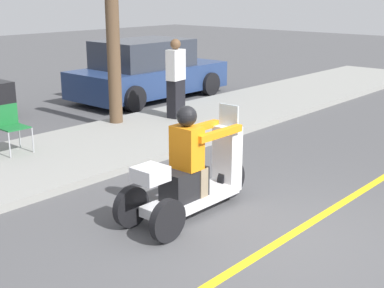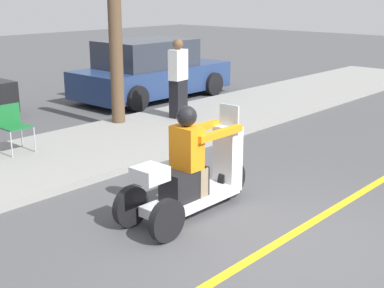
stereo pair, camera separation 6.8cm
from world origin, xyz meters
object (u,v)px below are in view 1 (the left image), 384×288
Objects in this scene: folding_chair_set_back at (10,124)px; parked_car_lot_left at (148,71)px; tree_trunk at (114,61)px; spectator_end_of_line at (176,80)px; motorcycle_trike at (193,176)px.

parked_car_lot_left is (5.34, 2.12, 0.12)m from folding_chair_set_back.
tree_trunk reaches higher than folding_chair_set_back.
folding_chair_set_back is (-3.83, 0.34, -0.33)m from spectator_end_of_line.
parked_car_lot_left is at bearing 58.47° from spectator_end_of_line.
parked_car_lot_left is 3.32m from tree_trunk.
parked_car_lot_left is at bearing 50.30° from motorcycle_trike.
spectator_end_of_line is at bearing -5.06° from folding_chair_set_back.
folding_chair_set_back is at bearing -158.34° from parked_car_lot_left.
motorcycle_trike is at bearing -118.95° from tree_trunk.
folding_chair_set_back is at bearing 174.94° from spectator_end_of_line.
folding_chair_set_back is 2.78m from tree_trunk.
parked_car_lot_left is 1.70× the size of tree_trunk.
spectator_end_of_line is 0.39× the size of parked_car_lot_left.
tree_trunk is at bearing 151.35° from spectator_end_of_line.
motorcycle_trike is 1.24× the size of spectator_end_of_line.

